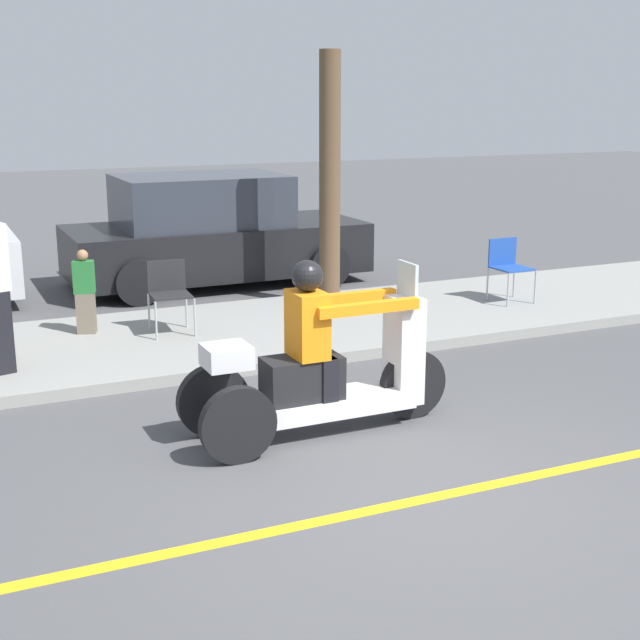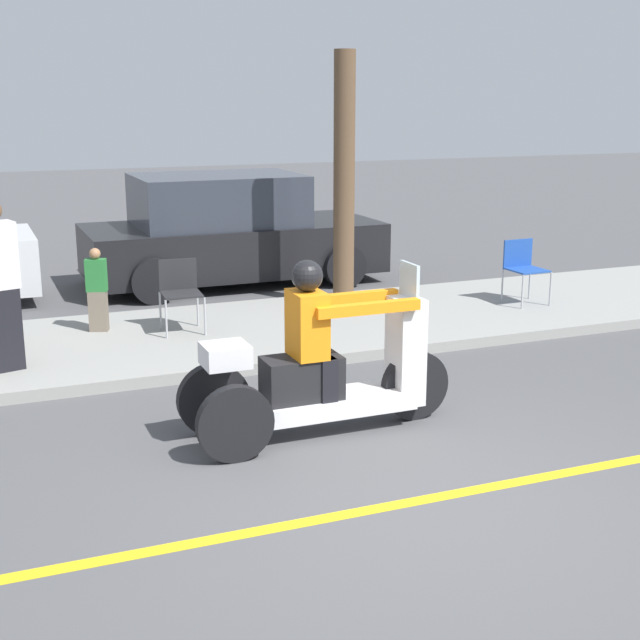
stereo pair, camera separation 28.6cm
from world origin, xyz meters
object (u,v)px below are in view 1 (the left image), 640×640
(spectator_by_tree, at_px, (85,293))
(tree_trunk, at_px, (330,177))
(folding_chair_curbside, at_px, (169,289))
(parked_car_lot_far, at_px, (211,234))
(folding_chair_set_back, at_px, (508,263))
(motorcycle_trike, at_px, (320,372))

(spectator_by_tree, relative_size, tree_trunk, 0.30)
(folding_chair_curbside, distance_m, parked_car_lot_far, 3.25)
(folding_chair_set_back, bearing_deg, tree_trunk, 151.17)
(motorcycle_trike, distance_m, spectator_by_tree, 3.88)
(spectator_by_tree, bearing_deg, folding_chair_curbside, -19.95)
(tree_trunk, bearing_deg, parked_car_lot_far, 115.78)
(spectator_by_tree, relative_size, folding_chair_curbside, 1.19)
(folding_chair_set_back, height_order, tree_trunk, tree_trunk)
(folding_chair_set_back, height_order, parked_car_lot_far, parked_car_lot_far)
(folding_chair_set_back, bearing_deg, parked_car_lot_far, 133.78)
(motorcycle_trike, relative_size, tree_trunk, 0.73)
(spectator_by_tree, relative_size, parked_car_lot_far, 0.22)
(folding_chair_curbside, height_order, tree_trunk, tree_trunk)
(motorcycle_trike, distance_m, folding_chair_set_back, 5.13)
(folding_chair_curbside, relative_size, parked_car_lot_far, 0.19)
(folding_chair_curbside, bearing_deg, spectator_by_tree, 160.05)
(folding_chair_set_back, bearing_deg, motorcycle_trike, -143.47)
(motorcycle_trike, relative_size, spectator_by_tree, 2.43)
(tree_trunk, bearing_deg, folding_chair_set_back, -28.83)
(motorcycle_trike, height_order, tree_trunk, tree_trunk)
(folding_chair_curbside, bearing_deg, folding_chair_set_back, -3.67)
(parked_car_lot_far, relative_size, tree_trunk, 1.36)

